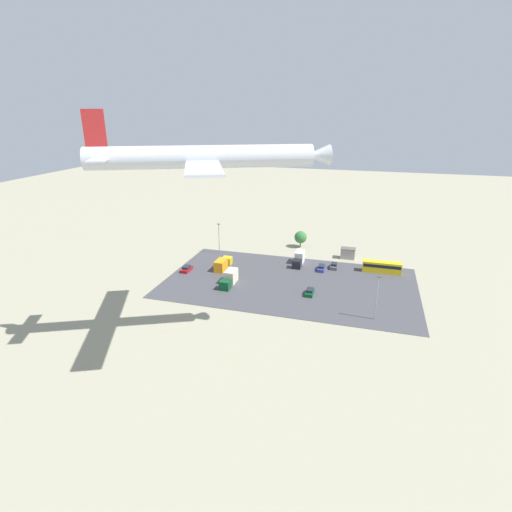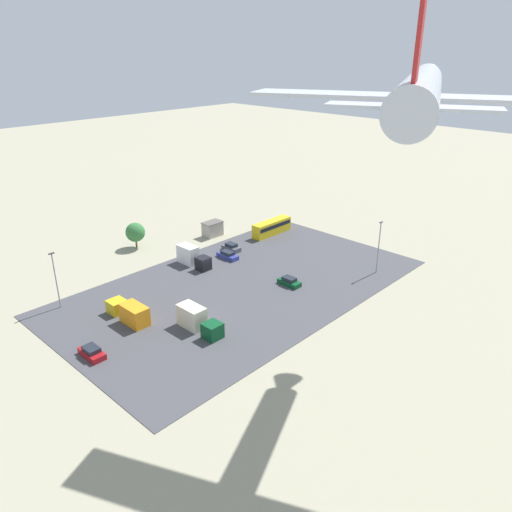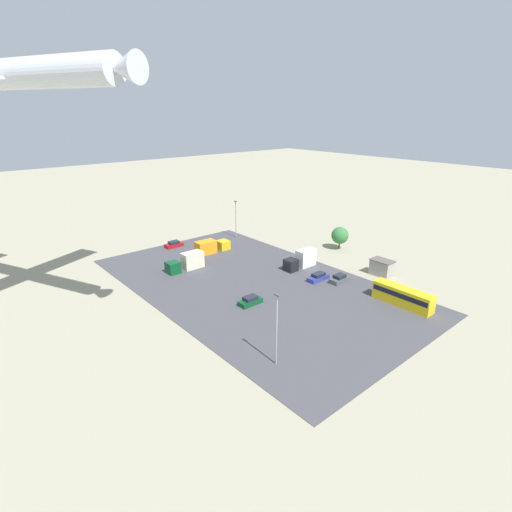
{
  "view_description": "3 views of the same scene",
  "coord_description": "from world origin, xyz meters",
  "px_view_note": "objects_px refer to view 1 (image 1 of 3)",
  "views": [
    {
      "loc": [
        -17.71,
        102.97,
        42.31
      ],
      "look_at": [
        4.29,
        26.19,
        12.77
      ],
      "focal_mm": 28.0,
      "sensor_mm": 36.0,
      "label": 1
    },
    {
      "loc": [
        54.82,
        65.26,
        39.24
      ],
      "look_at": [
        -3.18,
        10.1,
        4.97
      ],
      "focal_mm": 35.0,
      "sensor_mm": 36.0,
      "label": 2
    },
    {
      "loc": [
        -52.74,
        54.04,
        30.92
      ],
      "look_at": [
        1.51,
        7.54,
        4.78
      ],
      "focal_mm": 28.0,
      "sensor_mm": 36.0,
      "label": 3
    }
  ],
  "objects_px": {
    "shed_building": "(348,253)",
    "parked_truck_0": "(223,264)",
    "parked_car_1": "(310,292)",
    "bus": "(382,267)",
    "parked_truck_2": "(229,279)",
    "parked_car_0": "(187,269)",
    "parked_car_3": "(334,266)",
    "parked_truck_1": "(299,259)",
    "parked_car_2": "(321,268)",
    "airplane": "(210,157)"
  },
  "relations": [
    {
      "from": "parked_truck_1",
      "to": "parked_car_0",
      "type": "bearing_deg",
      "value": 25.21
    },
    {
      "from": "bus",
      "to": "parked_car_0",
      "type": "height_order",
      "value": "bus"
    },
    {
      "from": "parked_truck_0",
      "to": "airplane",
      "type": "bearing_deg",
      "value": -71.19
    },
    {
      "from": "parked_truck_0",
      "to": "parked_truck_2",
      "type": "xyz_separation_m",
      "value": [
        -5.42,
        9.58,
        0.16
      ]
    },
    {
      "from": "parked_car_2",
      "to": "parked_truck_2",
      "type": "bearing_deg",
      "value": -142.93
    },
    {
      "from": "parked_car_0",
      "to": "parked_truck_2",
      "type": "xyz_separation_m",
      "value": [
        -14.39,
        5.08,
        0.93
      ]
    },
    {
      "from": "parked_car_2",
      "to": "parked_car_3",
      "type": "relative_size",
      "value": 1.16
    },
    {
      "from": "parked_car_0",
      "to": "parked_truck_1",
      "type": "distance_m",
      "value": 32.01
    },
    {
      "from": "shed_building",
      "to": "parked_car_3",
      "type": "xyz_separation_m",
      "value": [
        3.15,
        9.2,
        -0.9
      ]
    },
    {
      "from": "parked_car_3",
      "to": "parked_car_2",
      "type": "bearing_deg",
      "value": -144.38
    },
    {
      "from": "parked_car_0",
      "to": "parked_truck_0",
      "type": "relative_size",
      "value": 0.5
    },
    {
      "from": "shed_building",
      "to": "parked_car_1",
      "type": "relative_size",
      "value": 1.05
    },
    {
      "from": "parked_truck_0",
      "to": "parked_truck_2",
      "type": "height_order",
      "value": "parked_truck_2"
    },
    {
      "from": "parked_car_3",
      "to": "parked_truck_0",
      "type": "distance_m",
      "value": 31.37
    },
    {
      "from": "parked_truck_0",
      "to": "parked_truck_1",
      "type": "bearing_deg",
      "value": 24.56
    },
    {
      "from": "parked_truck_1",
      "to": "parked_truck_2",
      "type": "relative_size",
      "value": 0.96
    },
    {
      "from": "parked_car_3",
      "to": "parked_truck_1",
      "type": "relative_size",
      "value": 0.52
    },
    {
      "from": "bus",
      "to": "parked_truck_1",
      "type": "relative_size",
      "value": 1.34
    },
    {
      "from": "shed_building",
      "to": "parked_car_2",
      "type": "xyz_separation_m",
      "value": [
        6.42,
        11.54,
        -0.94
      ]
    },
    {
      "from": "parked_car_1",
      "to": "parked_truck_2",
      "type": "xyz_separation_m",
      "value": [
        20.68,
        -0.31,
        0.93
      ]
    },
    {
      "from": "airplane",
      "to": "shed_building",
      "type": "bearing_deg",
      "value": 134.88
    },
    {
      "from": "airplane",
      "to": "parked_car_1",
      "type": "bearing_deg",
      "value": 128.67
    },
    {
      "from": "parked_car_0",
      "to": "parked_truck_2",
      "type": "height_order",
      "value": "parked_truck_2"
    },
    {
      "from": "shed_building",
      "to": "bus",
      "type": "height_order",
      "value": "shed_building"
    },
    {
      "from": "parked_car_2",
      "to": "parked_truck_0",
      "type": "distance_m",
      "value": 27.62
    },
    {
      "from": "parked_car_0",
      "to": "parked_car_2",
      "type": "bearing_deg",
      "value": 17.2
    },
    {
      "from": "parked_car_1",
      "to": "parked_car_3",
      "type": "relative_size",
      "value": 1.04
    },
    {
      "from": "parked_truck_0",
      "to": "parked_truck_2",
      "type": "relative_size",
      "value": 1.06
    },
    {
      "from": "parked_car_2",
      "to": "parked_car_3",
      "type": "xyz_separation_m",
      "value": [
        -3.26,
        -2.34,
        0.04
      ]
    },
    {
      "from": "parked_truck_0",
      "to": "parked_truck_1",
      "type": "distance_m",
      "value": 21.96
    },
    {
      "from": "parked_car_3",
      "to": "parked_truck_2",
      "type": "height_order",
      "value": "parked_truck_2"
    },
    {
      "from": "parked_car_0",
      "to": "parked_car_2",
      "type": "distance_m",
      "value": 37.46
    },
    {
      "from": "parked_car_1",
      "to": "parked_car_3",
      "type": "bearing_deg",
      "value": 78.08
    },
    {
      "from": "parked_truck_0",
      "to": "bus",
      "type": "bearing_deg",
      "value": 12.29
    },
    {
      "from": "parked_car_1",
      "to": "airplane",
      "type": "xyz_separation_m",
      "value": [
        13.61,
        26.78,
        34.38
      ]
    },
    {
      "from": "shed_building",
      "to": "parked_truck_2",
      "type": "height_order",
      "value": "parked_truck_2"
    },
    {
      "from": "parked_car_1",
      "to": "airplane",
      "type": "distance_m",
      "value": 45.65
    },
    {
      "from": "shed_building",
      "to": "parked_truck_0",
      "type": "relative_size",
      "value": 0.52
    },
    {
      "from": "parked_truck_1",
      "to": "parked_truck_2",
      "type": "bearing_deg",
      "value": 52.12
    },
    {
      "from": "parked_car_3",
      "to": "parked_truck_2",
      "type": "distance_m",
      "value": 30.83
    },
    {
      "from": "parked_car_0",
      "to": "parked_truck_2",
      "type": "bearing_deg",
      "value": -19.44
    },
    {
      "from": "bus",
      "to": "parked_car_3",
      "type": "bearing_deg",
      "value": -88.05
    },
    {
      "from": "bus",
      "to": "parked_truck_2",
      "type": "xyz_separation_m",
      "value": [
        37.48,
        18.93,
        -0.13
      ]
    },
    {
      "from": "shed_building",
      "to": "parked_truck_0",
      "type": "height_order",
      "value": "shed_building"
    },
    {
      "from": "parked_car_0",
      "to": "parked_car_2",
      "type": "height_order",
      "value": "parked_car_0"
    },
    {
      "from": "parked_truck_0",
      "to": "airplane",
      "type": "xyz_separation_m",
      "value": [
        -12.49,
        36.68,
        33.62
      ]
    },
    {
      "from": "parked_car_3",
      "to": "parked_truck_1",
      "type": "bearing_deg",
      "value": 178.78
    },
    {
      "from": "shed_building",
      "to": "parked_truck_1",
      "type": "height_order",
      "value": "parked_truck_1"
    },
    {
      "from": "parked_car_1",
      "to": "bus",
      "type": "bearing_deg",
      "value": 48.88
    },
    {
      "from": "parked_car_2",
      "to": "parked_truck_1",
      "type": "relative_size",
      "value": 0.61
    }
  ]
}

